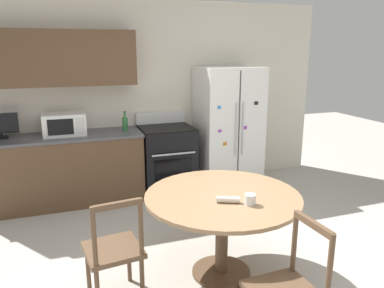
# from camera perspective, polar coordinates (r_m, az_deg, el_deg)

# --- Properties ---
(ground_plane) EXTENTS (14.00, 14.00, 0.00)m
(ground_plane) POSITION_cam_1_polar(r_m,az_deg,el_deg) (3.43, 4.94, -20.47)
(ground_plane) COLOR #B2ADA3
(back_wall) EXTENTS (5.20, 0.44, 2.60)m
(back_wall) POSITION_cam_1_polar(r_m,az_deg,el_deg) (5.25, -9.69, 8.48)
(back_wall) COLOR silver
(back_wall) RESTS_ON ground_plane
(kitchen_counter) EXTENTS (1.98, 0.64, 0.90)m
(kitchen_counter) POSITION_cam_1_polar(r_m,az_deg,el_deg) (5.07, -18.87, -3.70)
(kitchen_counter) COLOR brown
(kitchen_counter) RESTS_ON ground_plane
(refrigerator) EXTENTS (0.85, 0.72, 1.71)m
(refrigerator) POSITION_cam_1_polar(r_m,az_deg,el_deg) (5.39, 5.51, 2.53)
(refrigerator) COLOR white
(refrigerator) RESTS_ON ground_plane
(oven_range) EXTENTS (0.71, 0.68, 1.08)m
(oven_range) POSITION_cam_1_polar(r_m,az_deg,el_deg) (5.21, -3.87, -2.25)
(oven_range) COLOR black
(oven_range) RESTS_ON ground_plane
(microwave) EXTENTS (0.51, 0.39, 0.27)m
(microwave) POSITION_cam_1_polar(r_m,az_deg,el_deg) (4.96, -18.88, 2.92)
(microwave) COLOR white
(microwave) RESTS_ON kitchen_counter
(countertop_tv) EXTENTS (0.41, 0.16, 0.31)m
(countertop_tv) POSITION_cam_1_polar(r_m,az_deg,el_deg) (5.04, -27.21, 2.62)
(countertop_tv) COLOR black
(countertop_tv) RESTS_ON kitchen_counter
(counter_bottle) EXTENTS (0.07, 0.07, 0.26)m
(counter_bottle) POSITION_cam_1_polar(r_m,az_deg,el_deg) (5.00, -10.17, 3.10)
(counter_bottle) COLOR #2D6B38
(counter_bottle) RESTS_ON kitchen_counter
(dining_table) EXTENTS (1.33, 1.33, 0.75)m
(dining_table) POSITION_cam_1_polar(r_m,az_deg,el_deg) (3.26, 4.65, -9.76)
(dining_table) COLOR #997551
(dining_table) RESTS_ON ground_plane
(dining_chair_left) EXTENTS (0.47, 0.47, 0.90)m
(dining_chair_left) POSITION_cam_1_polar(r_m,az_deg,el_deg) (3.07, -11.80, -15.66)
(dining_chair_left) COLOR brown
(dining_chair_left) RESTS_ON ground_plane
(candle_glass) EXTENTS (0.09, 0.09, 0.09)m
(candle_glass) POSITION_cam_1_polar(r_m,az_deg,el_deg) (3.02, 8.85, -8.46)
(candle_glass) COLOR silver
(candle_glass) RESTS_ON dining_table
(folded_napkin) EXTENTS (0.19, 0.12, 0.05)m
(folded_napkin) POSITION_cam_1_polar(r_m,az_deg,el_deg) (3.04, 5.53, -8.43)
(folded_napkin) COLOR silver
(folded_napkin) RESTS_ON dining_table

